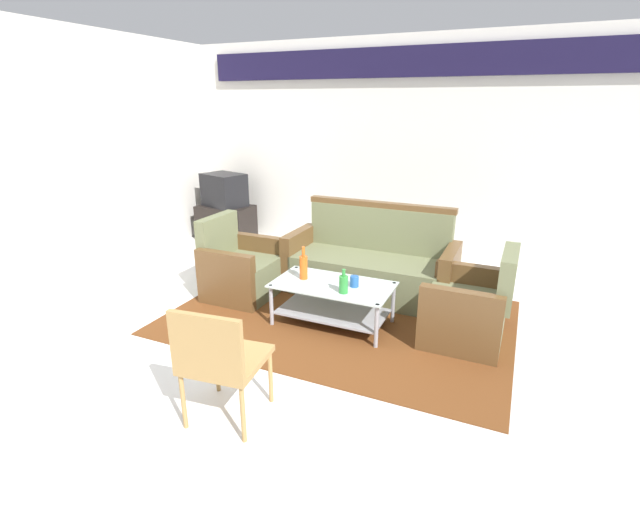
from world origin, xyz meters
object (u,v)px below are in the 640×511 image
(couch, at_px, (371,266))
(tv_stand, at_px, (226,223))
(coffee_table, at_px, (333,298))
(bottle_orange, at_px, (304,267))
(bottle_green, at_px, (344,284))
(armchair_right, at_px, (469,310))
(cup, at_px, (354,281))
(armchair_left, at_px, (241,270))
(wicker_chair, at_px, (219,357))
(television, at_px, (224,190))

(couch, height_order, tv_stand, couch)
(coffee_table, bearing_deg, bottle_orange, 178.46)
(bottle_orange, xyz_separation_m, bottle_green, (0.47, -0.16, -0.04))
(armchair_right, height_order, tv_stand, armchair_right)
(cup, bearing_deg, armchair_left, 171.08)
(coffee_table, xyz_separation_m, wicker_chair, (-0.11, -1.59, 0.22))
(armchair_left, relative_size, coffee_table, 0.77)
(armchair_left, bearing_deg, tv_stand, -140.94)
(armchair_right, relative_size, bottle_green, 3.86)
(armchair_left, relative_size, bottle_green, 3.86)
(armchair_right, distance_m, tv_stand, 4.14)
(cup, xyz_separation_m, television, (-2.77, 1.92, 0.30))
(coffee_table, bearing_deg, tv_stand, 142.84)
(armchair_left, distance_m, bottle_green, 1.40)
(couch, xyz_separation_m, bottle_orange, (-0.39, -0.85, 0.22))
(bottle_green, bearing_deg, television, 142.46)
(cup, height_order, wicker_chair, wicker_chair)
(coffee_table, height_order, bottle_green, bottle_green)
(armchair_left, xyz_separation_m, cup, (1.37, -0.22, 0.17))
(couch, xyz_separation_m, bottle_green, (0.08, -1.00, 0.18))
(cup, relative_size, television, 0.14)
(armchair_right, xyz_separation_m, wicker_chair, (-1.31, -1.80, 0.21))
(cup, bearing_deg, television, 145.18)
(television, bearing_deg, bottle_orange, 156.32)
(cup, height_order, tv_stand, tv_stand)
(bottle_orange, distance_m, bottle_green, 0.49)
(bottle_orange, bearing_deg, bottle_green, -18.63)
(bottle_green, relative_size, cup, 2.20)
(couch, xyz_separation_m, coffee_table, (-0.09, -0.86, -0.04))
(couch, bearing_deg, bottle_orange, 65.65)
(bottle_green, height_order, wicker_chair, wicker_chair)
(couch, height_order, bottle_orange, couch)
(coffee_table, relative_size, wicker_chair, 1.31)
(armchair_right, distance_m, coffee_table, 1.22)
(wicker_chair, bearing_deg, armchair_right, 47.41)
(wicker_chair, bearing_deg, bottle_green, 72.65)
(coffee_table, xyz_separation_m, cup, (0.20, 0.02, 0.19))
(bottle_green, bearing_deg, cup, 77.37)
(armchair_left, relative_size, cup, 8.50)
(bottle_orange, relative_size, wicker_chair, 0.38)
(bottle_orange, distance_m, tv_stand, 2.99)
(bottle_orange, bearing_deg, armchair_left, 165.17)
(armchair_right, distance_m, bottle_orange, 1.53)
(armchair_right, xyz_separation_m, bottle_green, (-1.03, -0.36, 0.21))
(armchair_right, xyz_separation_m, bottle_orange, (-1.50, -0.20, 0.24))
(cup, bearing_deg, bottle_green, -102.63)
(armchair_left, relative_size, bottle_orange, 2.66)
(tv_stand, bearing_deg, armchair_left, -50.75)
(coffee_table, bearing_deg, armchair_right, 9.91)
(couch, bearing_deg, bottle_green, 94.74)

